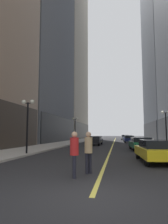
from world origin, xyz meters
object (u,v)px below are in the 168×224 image
car_green (141,143)px  pedestrian_in_tan_trench (88,149)px  car_white (125,137)px  street_lamp_left_far (75,124)px  pedestrian_in_red_jacket (74,151)px  car_black (95,140)px  car_yellow (156,150)px  car_blue (128,138)px  street_lamp_left_near (28,114)px  car_navy (129,139)px  street_lamp_right_mid (166,120)px

car_green → pedestrian_in_tan_trench: pedestrian_in_tan_trench is taller
pedestrian_in_tan_trench → car_white: bearing=86.1°
street_lamp_left_far → pedestrian_in_red_jacket: bearing=-78.3°
car_black → street_lamp_left_far: size_ratio=1.10×
car_yellow → car_blue: 32.50m
street_lamp_left_near → street_lamp_left_far: 18.76m
street_lamp_left_far → street_lamp_left_near: bearing=-90.0°
car_green → pedestrian_in_tan_trench: bearing=-105.4°
street_lamp_left_near → car_yellow: bearing=-14.7°
pedestrian_in_red_jacket → street_lamp_left_near: bearing=126.0°
car_yellow → street_lamp_left_far: size_ratio=1.09×
car_blue → pedestrian_in_tan_trench: bearing=-95.4°
car_white → pedestrian_in_tan_trench: bearing=-93.9°
car_yellow → car_white: same height
car_navy → pedestrian_in_tan_trench: pedestrian_in_tan_trench is taller
car_black → street_lamp_right_mid: (8.98, -4.84, 2.54)m
pedestrian_in_tan_trench → car_yellow: bearing=49.0°
car_navy → car_blue: same height
car_yellow → car_blue: (-0.05, 32.50, -0.00)m
car_white → street_lamp_right_mid: street_lamp_right_mid is taller
car_yellow → street_lamp_left_near: street_lamp_left_near is taller
car_yellow → street_lamp_left_near: (-9.39, 2.47, 2.53)m
car_blue → street_lamp_right_mid: street_lamp_right_mid is taller
car_navy → street_lamp_right_mid: size_ratio=0.97×
car_green → street_lamp_left_far: bearing=127.4°
car_black → street_lamp_left_far: bearing=134.3°
car_yellow → pedestrian_in_tan_trench: bearing=-131.0°
street_lamp_right_mid → car_green: bearing=-133.3°
car_yellow → car_green: bearing=89.7°
car_black → car_navy: (5.41, 8.50, -0.00)m
car_black → car_white: bearing=78.2°
street_lamp_right_mid → car_yellow: bearing=-105.3°
car_blue → pedestrian_in_red_jacket: (-3.91, -37.51, 0.32)m
car_white → pedestrian_in_tan_trench: size_ratio=2.28×
car_black → pedestrian_in_tan_trench: pedestrian_in_tan_trench is taller
car_navy → car_blue: (0.11, 6.69, 0.00)m
car_white → street_lamp_left_near: size_ratio=0.92×
car_blue → car_white: (-0.30, 9.90, -0.00)m
car_navy → street_lamp_left_far: street_lamp_left_far is taller
car_blue → street_lamp_left_near: street_lamp_left_near is taller
car_navy → car_green: bearing=-89.3°
car_yellow → pedestrian_in_tan_trench: 5.39m
car_yellow → street_lamp_right_mid: size_ratio=1.09×
pedestrian_in_tan_trench → street_lamp_left_far: (-5.86, 25.30, 2.21)m
car_blue → street_lamp_left_near: (-9.34, -30.03, 2.54)m
car_green → pedestrian_in_tan_trench: 13.46m
car_yellow → car_green: 8.91m
car_black → car_blue: (5.52, 15.18, -0.00)m
car_green → car_black: same height
pedestrian_in_tan_trench → pedestrian_in_red_jacket: bearing=-114.0°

